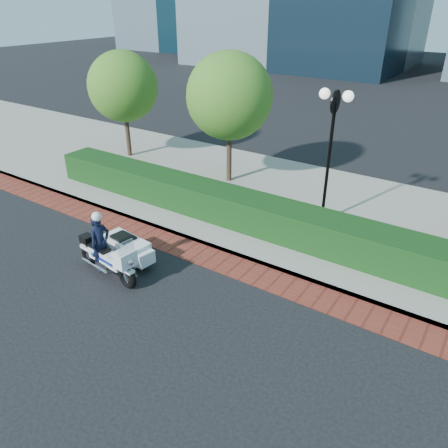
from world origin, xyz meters
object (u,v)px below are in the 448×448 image
Objects in this scene: tree_a at (123,87)px; tree_b at (229,96)px; lamppost at (331,137)px; police_motorcycle at (114,249)px.

tree_a is 0.94× the size of tree_b.
tree_a is (-10.00, 1.30, 0.26)m from lamppost.
tree_a reaches higher than lamppost.
police_motorcycle is (6.34, -6.92, -2.59)m from tree_a.
tree_b is at bearing 163.89° from lamppost.
lamppost is 0.86× the size of tree_b.
police_motorcycle is at bearing -47.48° from tree_a.
tree_b is 2.14× the size of police_motorcycle.
police_motorcycle is at bearing -123.09° from lamppost.
tree_a is at bearing 180.00° from tree_b.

